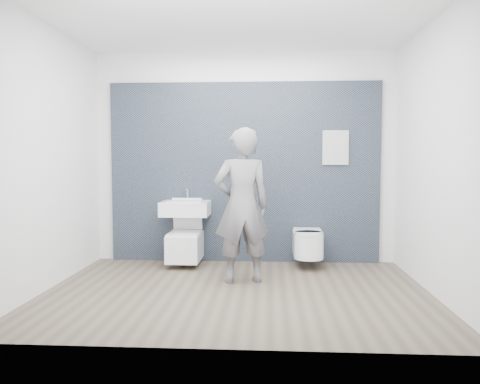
# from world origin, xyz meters

# --- Properties ---
(ground) EXTENTS (4.00, 4.00, 0.00)m
(ground) POSITION_xyz_m (0.00, 0.00, 0.00)
(ground) COLOR brown
(ground) RESTS_ON ground
(room_shell) EXTENTS (4.00, 4.00, 4.00)m
(room_shell) POSITION_xyz_m (0.00, 0.00, 1.74)
(room_shell) COLOR silver
(room_shell) RESTS_ON ground
(tile_wall) EXTENTS (3.60, 0.06, 2.40)m
(tile_wall) POSITION_xyz_m (0.00, 1.47, 0.00)
(tile_wall) COLOR black
(tile_wall) RESTS_ON ground
(washbasin) EXTENTS (0.62, 0.46, 0.46)m
(washbasin) POSITION_xyz_m (-0.75, 1.21, 0.75)
(washbasin) COLOR white
(washbasin) RESTS_ON ground
(toilet_square) EXTENTS (0.41, 0.59, 0.79)m
(toilet_square) POSITION_xyz_m (-0.75, 1.15, 0.27)
(toilet_square) COLOR white
(toilet_square) RESTS_ON ground
(toilet_rounded) EXTENTS (0.37, 0.62, 0.33)m
(toilet_rounded) POSITION_xyz_m (0.83, 1.13, 0.31)
(toilet_rounded) COLOR white
(toilet_rounded) RESTS_ON ground
(info_placard) EXTENTS (0.34, 0.03, 0.45)m
(info_placard) POSITION_xyz_m (1.20, 1.43, 0.00)
(info_placard) COLOR white
(info_placard) RESTS_ON ground
(visitor) EXTENTS (0.71, 0.55, 1.73)m
(visitor) POSITION_xyz_m (0.03, 0.39, 0.86)
(visitor) COLOR slate
(visitor) RESTS_ON ground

